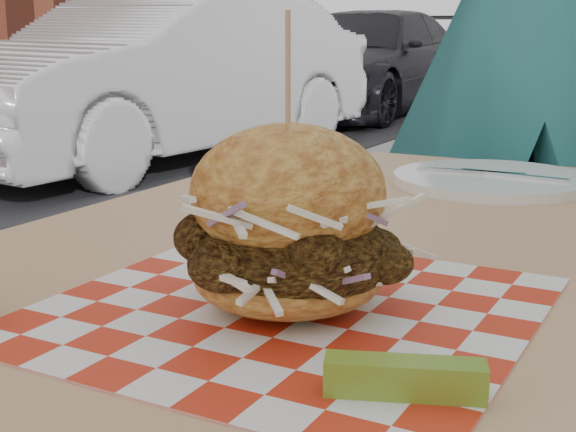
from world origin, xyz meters
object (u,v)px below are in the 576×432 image
at_px(patio_chair, 566,226).
at_px(diner, 532,44).
at_px(sandwich, 288,230).
at_px(car_white, 162,75).
at_px(car_dark, 365,62).
at_px(patio_table, 382,331).

bearing_deg(patio_chair, diner, -165.08).
bearing_deg(sandwich, diner, 93.73).
bearing_deg(car_white, patio_chair, -36.59).
bearing_deg(car_white, diner, -37.56).
distance_m(car_white, car_dark, 3.72).
height_order(car_dark, sandwich, car_dark).
height_order(car_dark, patio_chair, car_dark).
height_order(diner, patio_table, diner).
bearing_deg(car_white, sandwich, -46.33).
relative_size(diner, patio_table, 1.55).
distance_m(patio_chair, sandwich, 1.23).
bearing_deg(diner, sandwich, 74.41).
xyz_separation_m(diner, sandwich, (0.08, -1.19, -0.12)).
xyz_separation_m(car_dark, sandwich, (3.31, -7.92, 0.24)).
xyz_separation_m(diner, patio_table, (0.09, -1.01, -0.26)).
xyz_separation_m(car_white, sandwich, (3.31, -4.20, 0.19)).
bearing_deg(car_white, car_dark, 95.47).
height_order(car_white, patio_table, car_white).
bearing_deg(patio_table, patio_chair, 89.61).
distance_m(patio_table, patio_chair, 1.03).
relative_size(patio_table, sandwich, 5.36).
distance_m(diner, car_white, 4.43).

